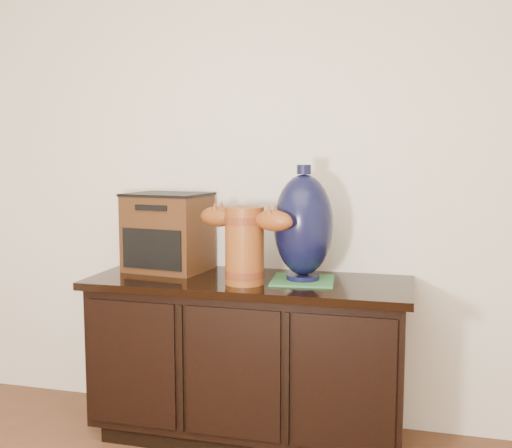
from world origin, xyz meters
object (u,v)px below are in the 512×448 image
(terracotta_vessel, at_px, (245,241))
(lamp_base, at_px, (303,225))
(tv_radio, at_px, (168,232))
(spray_can, at_px, (241,255))
(sideboard, at_px, (249,357))

(terracotta_vessel, relative_size, lamp_base, 0.93)
(terracotta_vessel, relative_size, tv_radio, 1.15)
(spray_can, bearing_deg, sideboard, -64.54)
(terracotta_vessel, xyz_separation_m, tv_radio, (-0.45, 0.20, -0.00))
(lamp_base, bearing_deg, sideboard, -175.52)
(tv_radio, distance_m, spray_can, 0.37)
(lamp_base, bearing_deg, terracotta_vessel, -153.62)
(terracotta_vessel, distance_m, tv_radio, 0.49)
(terracotta_vessel, height_order, lamp_base, lamp_base)
(terracotta_vessel, bearing_deg, lamp_base, 44.52)
(terracotta_vessel, bearing_deg, spray_can, 127.19)
(lamp_base, bearing_deg, tv_radio, 172.88)
(sideboard, bearing_deg, spray_can, 115.46)
(sideboard, xyz_separation_m, spray_can, (-0.09, 0.19, 0.44))
(tv_radio, relative_size, spray_can, 2.67)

